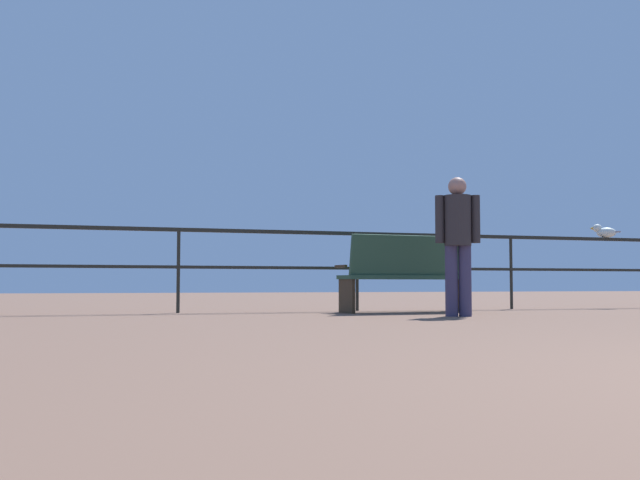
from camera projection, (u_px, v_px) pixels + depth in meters
pier_railing at (357, 252)px, 10.22m from camera, size 24.41×0.05×1.08m
bench_near_left at (406, 271)px, 9.55m from camera, size 1.69×0.74×0.99m
person_by_bench at (458, 236)px, 8.45m from camera, size 0.48×0.30×1.59m
seagull_on_rail at (605, 232)px, 11.54m from camera, size 0.38×0.34×0.22m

